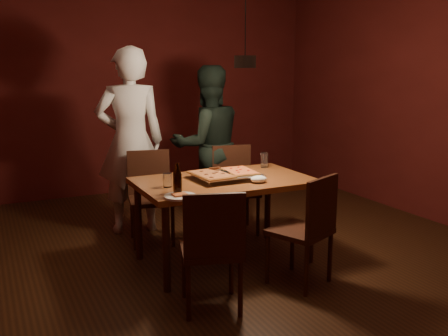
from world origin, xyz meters
name	(u,v)px	position (x,y,z in m)	size (l,w,h in m)	color
room_shell	(245,105)	(0.00, 0.00, 1.40)	(6.00, 6.00, 6.00)	#361D0E
dining_table	(224,187)	(-0.14, 0.11, 0.68)	(1.50, 0.90, 0.75)	brown
chair_far_left	(150,188)	(-0.55, 0.94, 0.54)	(0.50, 0.50, 0.49)	#38190F
chair_far_right	(234,180)	(0.34, 0.85, 0.54)	(0.49, 0.49, 0.49)	#38190F
chair_near_left	(213,240)	(-0.63, -0.71, 0.54)	(0.52, 0.52, 0.49)	#38190F
chair_near_right	(309,221)	(0.23, -0.64, 0.54)	(0.55, 0.55, 0.49)	#38190F
pizza_tray	(226,176)	(-0.12, 0.12, 0.77)	(0.55, 0.45, 0.05)	silver
pizza_meat	(211,174)	(-0.26, 0.11, 0.81)	(0.27, 0.42, 0.02)	maroon
pizza_cheese	(240,171)	(0.02, 0.12, 0.81)	(0.24, 0.37, 0.02)	gold
spatula	(225,172)	(-0.12, 0.13, 0.81)	(0.09, 0.24, 0.04)	silver
beer_bottle_a	(178,179)	(-0.69, -0.21, 0.87)	(0.07, 0.07, 0.25)	black
beer_bottle_b	(177,178)	(-0.67, -0.13, 0.86)	(0.06, 0.06, 0.22)	black
water_glass_left	(167,180)	(-0.68, 0.06, 0.81)	(0.07, 0.07, 0.11)	silver
water_glass_right	(264,160)	(0.44, 0.41, 0.82)	(0.07, 0.07, 0.14)	silver
plate_slice	(180,196)	(-0.70, -0.29, 0.76)	(0.24, 0.24, 0.03)	white
napkin	(259,179)	(0.07, -0.13, 0.78)	(0.14, 0.11, 0.06)	white
diner_white	(130,141)	(-0.63, 1.31, 0.96)	(0.70, 0.46, 1.91)	silver
diner_dark	(208,145)	(0.22, 1.26, 0.86)	(0.84, 0.65, 1.73)	black
pendant_lamp	(245,60)	(0.00, 0.00, 1.76)	(0.18, 0.18, 1.10)	black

